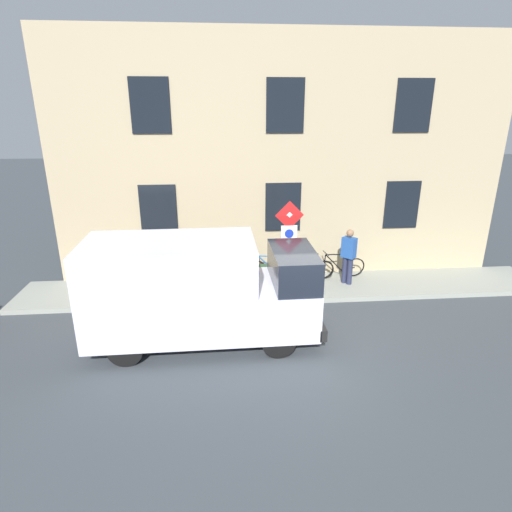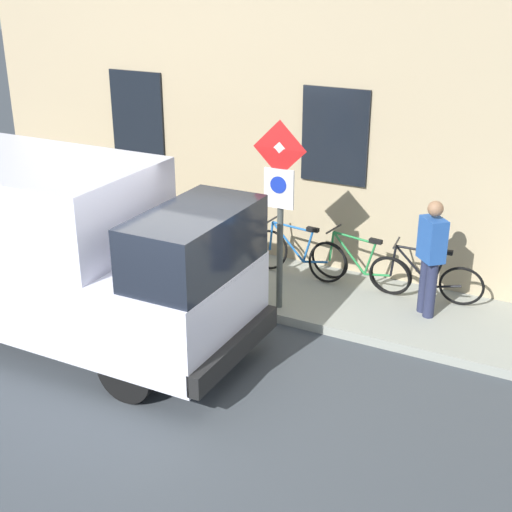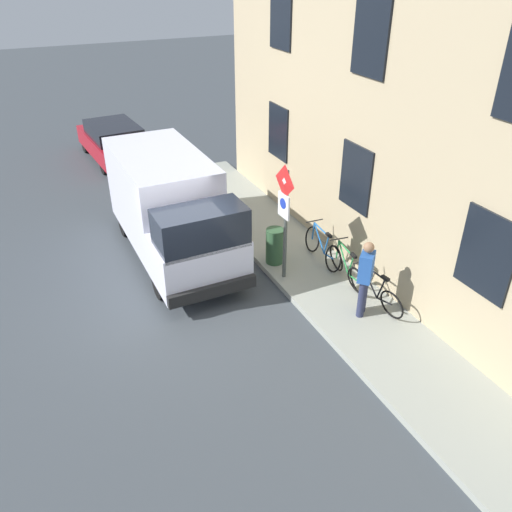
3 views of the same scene
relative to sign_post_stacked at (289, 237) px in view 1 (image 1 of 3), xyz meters
The scene contains 10 objects.
ground_plane 3.19m from the sign_post_stacked, behind, with size 80.00×80.00×0.00m, color #3C4147.
sidewalk_slab 2.03m from the sign_post_stacked, ahead, with size 2.00×15.80×0.14m, color gray.
building_facade 2.76m from the sign_post_stacked, ahead, with size 0.75×13.80×7.38m.
sign_post_stacked is the anchor object (origin of this frame).
delivery_van 3.13m from the sign_post_stacked, 128.48° to the left, with size 2.05×5.35×2.50m.
bicycle_black 2.63m from the sign_post_stacked, 56.09° to the right, with size 0.46×1.72×0.89m.
bicycle_green 2.05m from the sign_post_stacked, 32.56° to the right, with size 0.46×1.72×0.89m.
bicycle_blue 1.91m from the sign_post_stacked, 11.79° to the left, with size 0.46×1.72×0.89m.
pedestrian 2.31m from the sign_post_stacked, 67.26° to the right, with size 0.47×0.46×1.72m.
litter_bin 1.52m from the sign_post_stacked, 78.48° to the left, with size 0.44×0.44×0.90m, color #2D5133.
Camera 1 is at (-8.28, 1.93, 5.28)m, focal length 29.39 mm.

